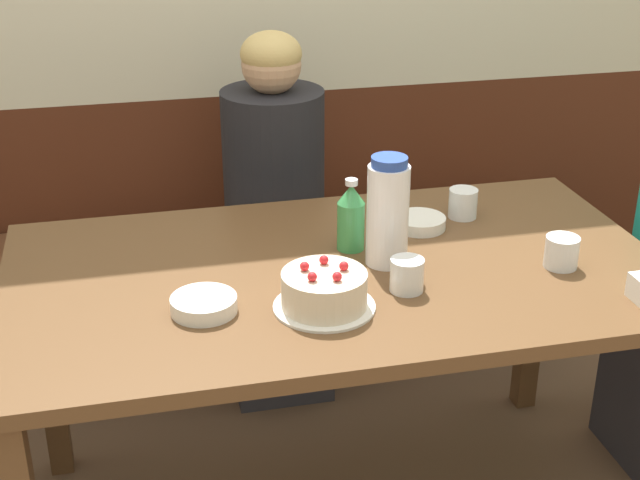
{
  "coord_description": "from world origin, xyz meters",
  "views": [
    {
      "loc": [
        -0.46,
        -1.77,
        1.65
      ],
      "look_at": [
        -0.03,
        0.05,
        0.79
      ],
      "focal_mm": 50.0,
      "sensor_mm": 36.0,
      "label": 1
    }
  ],
  "objects_px": {
    "glass_water_tall": "(463,203)",
    "glass_tumbler_short": "(562,252)",
    "bowl_rice_small": "(204,304)",
    "bowl_soup_white": "(420,222)",
    "person_teal_shirt": "(275,234)",
    "soju_bottle": "(351,217)",
    "birthday_cake": "(324,291)",
    "glass_shot_small": "(407,275)",
    "bench_seat": "(276,295)",
    "water_pitcher": "(388,212)"
  },
  "relations": [
    {
      "from": "glass_water_tall",
      "to": "glass_tumbler_short",
      "type": "relative_size",
      "value": 0.98
    },
    {
      "from": "bench_seat",
      "to": "glass_shot_small",
      "type": "distance_m",
      "value": 1.12
    },
    {
      "from": "glass_tumbler_short",
      "to": "glass_shot_small",
      "type": "relative_size",
      "value": 1.04
    },
    {
      "from": "bench_seat",
      "to": "birthday_cake",
      "type": "xyz_separation_m",
      "value": [
        -0.07,
        -1.01,
        0.55
      ]
    },
    {
      "from": "birthday_cake",
      "to": "glass_shot_small",
      "type": "relative_size",
      "value": 2.91
    },
    {
      "from": "person_teal_shirt",
      "to": "bowl_rice_small",
      "type": "bearing_deg",
      "value": -19.96
    },
    {
      "from": "bowl_soup_white",
      "to": "bowl_rice_small",
      "type": "relative_size",
      "value": 0.94
    },
    {
      "from": "glass_tumbler_short",
      "to": "glass_shot_small",
      "type": "distance_m",
      "value": 0.38
    },
    {
      "from": "bench_seat",
      "to": "bowl_rice_small",
      "type": "distance_m",
      "value": 1.15
    },
    {
      "from": "birthday_cake",
      "to": "glass_tumbler_short",
      "type": "relative_size",
      "value": 2.79
    },
    {
      "from": "bench_seat",
      "to": "person_teal_shirt",
      "type": "relative_size",
      "value": 1.75
    },
    {
      "from": "glass_water_tall",
      "to": "glass_shot_small",
      "type": "distance_m",
      "value": 0.44
    },
    {
      "from": "water_pitcher",
      "to": "glass_shot_small",
      "type": "xyz_separation_m",
      "value": [
        0.0,
        -0.14,
        -0.09
      ]
    },
    {
      "from": "birthday_cake",
      "to": "glass_water_tall",
      "type": "xyz_separation_m",
      "value": [
        0.46,
        0.39,
        -0.0
      ]
    },
    {
      "from": "bowl_soup_white",
      "to": "birthday_cake",
      "type": "bearing_deg",
      "value": -133.38
    },
    {
      "from": "bowl_soup_white",
      "to": "person_teal_shirt",
      "type": "relative_size",
      "value": 0.11
    },
    {
      "from": "birthday_cake",
      "to": "bowl_rice_small",
      "type": "height_order",
      "value": "birthday_cake"
    },
    {
      "from": "birthday_cake",
      "to": "bench_seat",
      "type": "bearing_deg",
      "value": 85.82
    },
    {
      "from": "glass_water_tall",
      "to": "water_pitcher",
      "type": "bearing_deg",
      "value": -142.02
    },
    {
      "from": "bowl_soup_white",
      "to": "soju_bottle",
      "type": "bearing_deg",
      "value": -158.69
    },
    {
      "from": "glass_water_tall",
      "to": "glass_shot_small",
      "type": "xyz_separation_m",
      "value": [
        -0.27,
        -0.35,
        -0.0
      ]
    },
    {
      "from": "bowl_soup_white",
      "to": "glass_shot_small",
      "type": "distance_m",
      "value": 0.34
    },
    {
      "from": "birthday_cake",
      "to": "bowl_rice_small",
      "type": "relative_size",
      "value": 1.55
    },
    {
      "from": "birthday_cake",
      "to": "soju_bottle",
      "type": "relative_size",
      "value": 1.22
    },
    {
      "from": "bowl_rice_small",
      "to": "glass_shot_small",
      "type": "distance_m",
      "value": 0.44
    },
    {
      "from": "bowl_rice_small",
      "to": "person_teal_shirt",
      "type": "distance_m",
      "value": 0.9
    },
    {
      "from": "bench_seat",
      "to": "birthday_cake",
      "type": "height_order",
      "value": "birthday_cake"
    },
    {
      "from": "bench_seat",
      "to": "bowl_rice_small",
      "type": "xyz_separation_m",
      "value": [
        -0.32,
        -0.97,
        0.52
      ]
    },
    {
      "from": "bowl_soup_white",
      "to": "bowl_rice_small",
      "type": "xyz_separation_m",
      "value": [
        -0.58,
        -0.31,
        0.0
      ]
    },
    {
      "from": "glass_tumbler_short",
      "to": "bowl_rice_small",
      "type": "bearing_deg",
      "value": -178.17
    },
    {
      "from": "bench_seat",
      "to": "glass_shot_small",
      "type": "bearing_deg",
      "value": -83.02
    },
    {
      "from": "glass_shot_small",
      "to": "birthday_cake",
      "type": "bearing_deg",
      "value": -169.31
    },
    {
      "from": "birthday_cake",
      "to": "glass_water_tall",
      "type": "relative_size",
      "value": 2.85
    },
    {
      "from": "glass_water_tall",
      "to": "bowl_rice_small",
      "type": "bearing_deg",
      "value": -153.71
    },
    {
      "from": "person_teal_shirt",
      "to": "birthday_cake",
      "type": "bearing_deg",
      "value": -3.38
    },
    {
      "from": "glass_shot_small",
      "to": "person_teal_shirt",
      "type": "distance_m",
      "value": 0.88
    },
    {
      "from": "glass_water_tall",
      "to": "glass_shot_small",
      "type": "relative_size",
      "value": 1.02
    },
    {
      "from": "bench_seat",
      "to": "glass_water_tall",
      "type": "distance_m",
      "value": 0.91
    },
    {
      "from": "bowl_rice_small",
      "to": "bowl_soup_white",
      "type": "bearing_deg",
      "value": 28.09
    },
    {
      "from": "glass_shot_small",
      "to": "person_teal_shirt",
      "type": "height_order",
      "value": "person_teal_shirt"
    },
    {
      "from": "soju_bottle",
      "to": "person_teal_shirt",
      "type": "relative_size",
      "value": 0.15
    },
    {
      "from": "glass_water_tall",
      "to": "person_teal_shirt",
      "type": "relative_size",
      "value": 0.07
    },
    {
      "from": "bowl_soup_white",
      "to": "glass_water_tall",
      "type": "relative_size",
      "value": 1.73
    },
    {
      "from": "soju_bottle",
      "to": "glass_shot_small",
      "type": "xyz_separation_m",
      "value": [
        0.06,
        -0.23,
        -0.05
      ]
    },
    {
      "from": "bowl_rice_small",
      "to": "water_pitcher",
      "type": "bearing_deg",
      "value": 17.56
    },
    {
      "from": "birthday_cake",
      "to": "soju_bottle",
      "type": "xyz_separation_m",
      "value": [
        0.13,
        0.27,
        0.04
      ]
    },
    {
      "from": "person_teal_shirt",
      "to": "bowl_soup_white",
      "type": "bearing_deg",
      "value": 28.54
    },
    {
      "from": "soju_bottle",
      "to": "bowl_soup_white",
      "type": "xyz_separation_m",
      "value": [
        0.2,
        0.08,
        -0.07
      ]
    },
    {
      "from": "soju_bottle",
      "to": "glass_tumbler_short",
      "type": "relative_size",
      "value": 2.29
    },
    {
      "from": "water_pitcher",
      "to": "glass_tumbler_short",
      "type": "relative_size",
      "value": 3.34
    }
  ]
}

